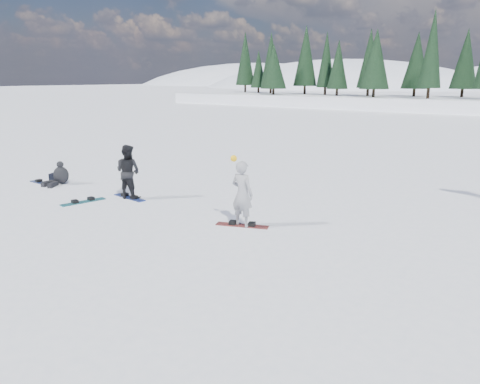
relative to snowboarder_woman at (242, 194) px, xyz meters
name	(u,v)px	position (x,y,z in m)	size (l,w,h in m)	color
ground	(152,218)	(-2.66, -0.94, -0.94)	(420.00, 420.00, 0.00)	white
snowboarder_woman	(242,194)	(0.00, 0.00, 0.00)	(0.69, 0.46, 2.02)	#A4A4A9
snowboarder_man	(128,172)	(-5.00, 0.24, -0.01)	(0.91, 0.71, 1.86)	black
seated_rider	(60,175)	(-8.86, 0.09, -0.59)	(0.81, 1.17, 0.91)	black
gear_bag	(56,177)	(-9.56, 0.35, -0.79)	(0.45, 0.30, 0.30)	black
snowboard_woman	(242,225)	(0.00, 0.00, -0.93)	(1.50, 0.28, 0.03)	maroon
snowboard_man	(129,198)	(-5.00, 0.24, -0.93)	(1.50, 0.28, 0.03)	navy
snowboard_loose_a	(83,202)	(-5.81, -1.06, -0.93)	(1.50, 0.28, 0.03)	#16727D
snowboard_loose_c	(43,183)	(-9.52, -0.26, -0.93)	(1.50, 0.28, 0.03)	navy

